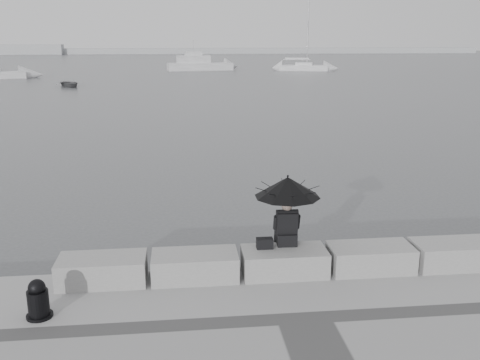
{
  "coord_description": "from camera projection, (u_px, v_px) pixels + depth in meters",
  "views": [
    {
      "loc": [
        -1.88,
        -9.73,
        4.9
      ],
      "look_at": [
        -0.47,
        3.0,
        1.46
      ],
      "focal_mm": 40.0,
      "sensor_mm": 36.0,
      "label": 1
    }
  ],
  "objects": [
    {
      "name": "distant_landmass",
      "position": [
        158.0,
        51.0,
        158.02
      ],
      "size": [
        180.0,
        8.0,
        2.8
      ],
      "color": "#A7A9AC",
      "rests_on": "ground"
    },
    {
      "name": "dinghy",
      "position": [
        69.0,
        84.0,
        54.14
      ],
      "size": [
        3.73,
        3.0,
        0.59
      ],
      "primitive_type": "imported",
      "rotation": [
        0.0,
        0.0,
        0.52
      ],
      "color": "slate",
      "rests_on": "ground"
    },
    {
      "name": "motor_cruiser",
      "position": [
        200.0,
        64.0,
        80.26
      ],
      "size": [
        9.99,
        4.08,
        4.5
      ],
      "rotation": [
        0.0,
        0.0,
        0.14
      ],
      "color": "white",
      "rests_on": "ground"
    },
    {
      "name": "mooring_bollard",
      "position": [
        38.0,
        302.0,
        8.59
      ],
      "size": [
        0.42,
        0.42,
        0.67
      ],
      "color": "black",
      "rests_on": "promenade"
    },
    {
      "name": "stone_block_left",
      "position": [
        195.0,
        266.0,
        10.0
      ],
      "size": [
        1.6,
        0.8,
        0.5
      ],
      "primitive_type": "cube",
      "color": "gray",
      "rests_on": "promenade"
    },
    {
      "name": "stone_block_far_right",
      "position": [
        454.0,
        254.0,
        10.54
      ],
      "size": [
        1.6,
        0.8,
        0.5
      ],
      "primitive_type": "cube",
      "color": "gray",
      "rests_on": "promenade"
    },
    {
      "name": "seated_person",
      "position": [
        287.0,
        194.0,
        10.12
      ],
      "size": [
        1.26,
        1.26,
        1.39
      ],
      "rotation": [
        0.0,
        0.0,
        -0.04
      ],
      "color": "black",
      "rests_on": "stone_block_centre"
    },
    {
      "name": "stone_block_centre",
      "position": [
        284.0,
        262.0,
        10.18
      ],
      "size": [
        1.6,
        0.8,
        0.5
      ],
      "primitive_type": "cube",
      "color": "gray",
      "rests_on": "promenade"
    },
    {
      "name": "stone_block_right",
      "position": [
        370.0,
        258.0,
        10.36
      ],
      "size": [
        1.6,
        0.8,
        0.5
      ],
      "primitive_type": "cube",
      "color": "gray",
      "rests_on": "promenade"
    },
    {
      "name": "bag",
      "position": [
        265.0,
        243.0,
        10.16
      ],
      "size": [
        0.31,
        0.18,
        0.2
      ],
      "primitive_type": "cube",
      "color": "black",
      "rests_on": "stone_block_centre"
    },
    {
      "name": "sailboat_right",
      "position": [
        304.0,
        67.0,
        79.86
      ],
      "size": [
        7.5,
        4.27,
        12.9
      ],
      "rotation": [
        0.0,
        0.0,
        -0.28
      ],
      "color": "white",
      "rests_on": "ground"
    },
    {
      "name": "stone_block_far_left",
      "position": [
        102.0,
        270.0,
        9.82
      ],
      "size": [
        1.6,
        0.8,
        0.5
      ],
      "primitive_type": "cube",
      "color": "gray",
      "rests_on": "promenade"
    },
    {
      "name": "ground",
      "position": [
        279.0,
        287.0,
        10.81
      ],
      "size": [
        360.0,
        360.0,
        0.0
      ],
      "primitive_type": "plane",
      "color": "#444649",
      "rests_on": "ground"
    }
  ]
}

